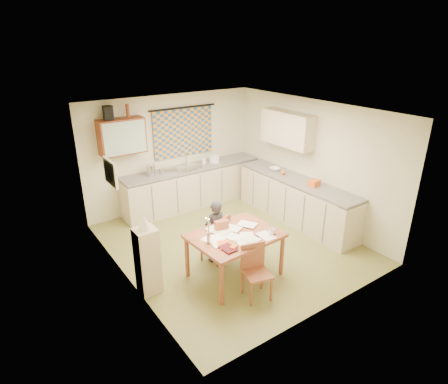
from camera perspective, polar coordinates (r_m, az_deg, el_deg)
floor at (r=7.12m, az=1.01°, el=-7.92°), size 4.00×4.50×0.02m
ceiling at (r=6.24m, az=1.17°, el=12.47°), size 4.00×4.50×0.02m
wall_back at (r=8.41m, az=-8.00°, el=6.08°), size 4.00×0.02×2.50m
wall_front at (r=5.08m, az=16.24°, el=-5.94°), size 4.00×0.02×2.50m
wall_left at (r=5.72m, az=-15.48°, el=-2.56°), size 0.02×4.50×2.50m
wall_right at (r=7.86m, az=13.10°, el=4.53°), size 0.02×4.50×2.50m
window_blind at (r=8.41m, az=-6.19°, el=8.99°), size 1.45×0.03×1.05m
curtain_rod at (r=8.29m, az=-6.28°, el=12.66°), size 1.60×0.04×0.04m
wall_cabinet at (r=7.68m, az=-15.31°, el=8.18°), size 0.90×0.34×0.70m
wall_cabinet_glass at (r=7.52m, az=-14.85°, el=7.94°), size 0.84×0.02×0.64m
upper_cabinet_right at (r=7.94m, az=9.65°, el=9.48°), size 0.34×1.30×0.70m
framed_print at (r=5.93m, az=-16.91°, el=2.85°), size 0.04×0.50×0.40m
print_canvas at (r=5.93m, az=-16.68°, el=2.90°), size 0.01×0.42×0.32m
counter_back at (r=8.57m, az=-4.66°, el=0.90°), size 3.30×0.62×0.92m
counter_right at (r=7.95m, az=10.87°, el=-1.24°), size 0.62×2.95×0.92m
stove at (r=7.36m, az=16.29°, el=-3.75°), size 0.58×0.58×0.91m
sink at (r=8.38m, az=-5.27°, el=3.49°), size 0.66×0.59×0.10m
tap at (r=8.49m, az=-5.76°, el=5.00°), size 0.03×0.03×0.28m
dish_rack at (r=8.14m, az=-8.44°, el=3.26°), size 0.44×0.42×0.06m
kettle at (r=7.95m, az=-11.11°, el=3.30°), size 0.22×0.22×0.24m
mixing_bowl at (r=8.67m, az=-1.50°, el=5.07°), size 0.26×0.26×0.16m
soap_bottle at (r=8.58m, az=-3.14°, el=4.89°), size 0.11×0.11×0.17m
bowl at (r=8.23m, az=7.73°, el=3.50°), size 0.24×0.24×0.05m
orange_bag at (r=7.47m, az=13.58°, el=1.35°), size 0.24×0.20×0.12m
fruit_orange at (r=7.97m, az=9.00°, el=2.97°), size 0.10×0.10×0.10m
speaker at (r=7.51m, az=-17.27°, el=11.43°), size 0.18×0.21×0.26m
bottle_green at (r=7.54m, az=-16.72°, el=11.52°), size 0.09×0.09×0.26m
bottle_brown at (r=7.64m, az=-14.47°, el=11.89°), size 0.08×0.08×0.26m
dining_table at (r=6.06m, az=1.63°, el=-9.55°), size 1.40×1.10×0.75m
chair_far at (r=6.52m, az=-1.29°, el=-8.26°), size 0.49×0.49×0.85m
chair_near at (r=5.70m, az=4.94°, el=-13.47°), size 0.46×0.46×0.83m
person at (r=6.37m, az=-1.35°, el=-6.01°), size 0.42×0.28×1.12m
shelf_stand at (r=5.74m, az=-11.56°, el=-10.26°), size 0.32×0.30×1.06m
lampshade at (r=5.43m, az=-12.08°, el=-4.55°), size 0.20×0.20×0.22m
letter_rack at (r=5.97m, az=-0.38°, el=-5.08°), size 0.23×0.13×0.16m
mug at (r=5.91m, az=7.31°, el=-5.97°), size 0.15×0.15×0.09m
magazine at (r=5.43m, az=-0.17°, el=-8.92°), size 0.21×0.27×0.02m
book at (r=5.56m, az=-0.87°, el=-8.18°), size 0.34×0.37×0.02m
orange_box at (r=5.50m, az=1.51°, el=-8.42°), size 0.14×0.12×0.04m
eyeglasses at (r=5.77m, az=4.75°, el=-7.06°), size 0.14×0.07×0.02m
candle_holder at (r=5.60m, az=-2.36°, el=-6.96°), size 0.07×0.07×0.18m
candle at (r=5.50m, az=-2.36°, el=-5.18°), size 0.03×0.03×0.22m
candle_flame at (r=5.46m, az=-2.76°, el=-3.98°), size 0.02×0.02×0.02m
papers at (r=5.84m, az=1.52°, el=-6.55°), size 1.04×0.94×0.02m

